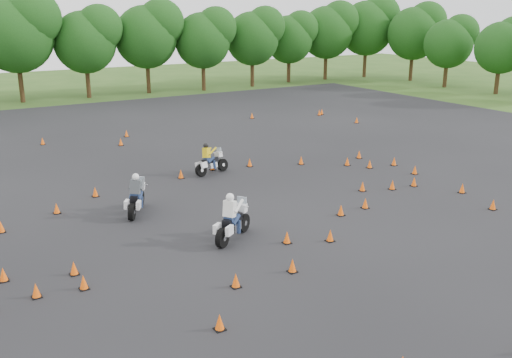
# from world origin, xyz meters

# --- Properties ---
(ground) EXTENTS (140.00, 140.00, 0.00)m
(ground) POSITION_xyz_m (0.00, 0.00, 0.00)
(ground) COLOR #2D5119
(ground) RESTS_ON ground
(asphalt_pad) EXTENTS (62.00, 62.00, 0.00)m
(asphalt_pad) POSITION_xyz_m (0.00, 6.00, 0.01)
(asphalt_pad) COLOR black
(asphalt_pad) RESTS_ON ground
(treeline) EXTENTS (87.01, 32.72, 10.76)m
(treeline) POSITION_xyz_m (4.44, 35.30, 4.63)
(treeline) COLOR #174212
(treeline) RESTS_ON ground
(traffic_cones) EXTENTS (36.40, 32.89, 0.45)m
(traffic_cones) POSITION_xyz_m (-0.05, 5.54, 0.23)
(traffic_cones) COLOR #FF5C0A
(traffic_cones) RESTS_ON asphalt_pad
(rider_grey) EXTENTS (1.89, 2.40, 1.84)m
(rider_grey) POSITION_xyz_m (-5.01, 5.71, 0.92)
(rider_grey) COLOR #454A4E
(rider_grey) RESTS_ON ground
(rider_yellow) EXTENTS (2.27, 1.19, 1.68)m
(rider_yellow) POSITION_xyz_m (0.63, 9.48, 0.84)
(rider_yellow) COLOR gold
(rider_yellow) RESTS_ON ground
(rider_white) EXTENTS (2.47, 1.98, 1.90)m
(rider_white) POSITION_xyz_m (-2.85, 1.00, 0.95)
(rider_white) COLOR white
(rider_white) RESTS_ON ground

